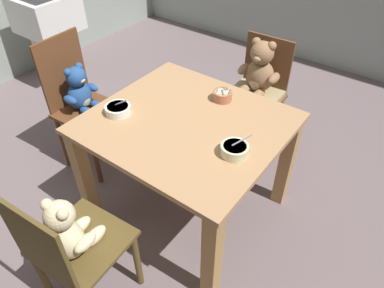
{
  "coord_description": "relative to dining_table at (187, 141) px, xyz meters",
  "views": [
    {
      "loc": [
        0.97,
        -1.26,
        1.9
      ],
      "look_at": [
        0.0,
        0.05,
        0.52
      ],
      "focal_mm": 33.25,
      "sensor_mm": 36.0,
      "label": 1
    }
  ],
  "objects": [
    {
      "name": "dining_table",
      "position": [
        0.0,
        0.0,
        0.0
      ],
      "size": [
        1.05,
        0.96,
        0.72
      ],
      "color": "tan",
      "rests_on": "ground_plane"
    },
    {
      "name": "teddy_chair_near_left",
      "position": [
        -0.89,
        -0.04,
        -0.02
      ],
      "size": [
        0.42,
        0.41,
        0.97
      ],
      "rotation": [
        0.0,
        0.0,
        0.05
      ],
      "color": "brown",
      "rests_on": "ground_plane"
    },
    {
      "name": "sink_basin",
      "position": [
        -2.05,
        0.57,
        -0.01
      ],
      "size": [
        0.49,
        0.49,
        0.87
      ],
      "color": "#B7B2A8",
      "rests_on": "ground_plane"
    },
    {
      "name": "ground_plane",
      "position": [
        0.0,
        0.0,
        -0.6
      ],
      "size": [
        5.2,
        5.2,
        0.04
      ],
      "color": "slate"
    },
    {
      "name": "porridge_bowl_white_near_left",
      "position": [
        -0.36,
        -0.17,
        0.17
      ],
      "size": [
        0.16,
        0.15,
        0.12
      ],
      "color": "white",
      "rests_on": "dining_table"
    },
    {
      "name": "teddy_chair_near_front",
      "position": [
        -0.03,
        -0.84,
        -0.03
      ],
      "size": [
        0.42,
        0.42,
        0.87
      ],
      "rotation": [
        0.0,
        0.0,
        1.65
      ],
      "color": "brown",
      "rests_on": "ground_plane"
    },
    {
      "name": "porridge_bowl_cream_near_right",
      "position": [
        0.35,
        -0.08,
        0.17
      ],
      "size": [
        0.14,
        0.14,
        0.12
      ],
      "color": "beige",
      "rests_on": "dining_table"
    },
    {
      "name": "teddy_chair_far_center",
      "position": [
        0.02,
        0.82,
        0.01
      ],
      "size": [
        0.4,
        0.39,
        0.9
      ],
      "rotation": [
        0.0,
        0.0,
        -1.54
      ],
      "color": "brown",
      "rests_on": "ground_plane"
    },
    {
      "name": "porridge_bowl_terracotta_far_center",
      "position": [
        0.04,
        0.3,
        0.17
      ],
      "size": [
        0.12,
        0.12,
        0.12
      ],
      "color": "#B46B47",
      "rests_on": "dining_table"
    }
  ]
}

